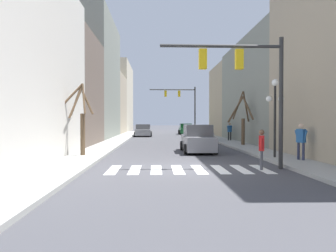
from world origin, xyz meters
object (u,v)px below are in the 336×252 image
Objects in this scene: car_at_intersection at (201,134)px; pedestrian_crossing_street at (301,138)px; car_parked_left_far at (186,129)px; car_parked_left_mid at (143,131)px; car_driving_away_lane at (198,139)px; street_lamp_right_corner at (275,102)px; street_tree_right_near at (80,119)px; traffic_signal_far at (182,100)px; pedestrian_on_left_sidewalk at (230,130)px; pedestrian_on_right_sidewalk at (262,146)px; traffic_signal_near at (246,75)px; street_tree_left_near at (243,119)px.

pedestrian_crossing_street reaches higher than car_at_intersection.
car_parked_left_far reaches higher than car_parked_left_mid.
pedestrian_crossing_street is at bearing -141.95° from car_driving_away_lane.
street_lamp_right_corner is at bearing 11.76° from pedestrian_crossing_street.
car_parked_left_far is 31.66m from street_tree_right_near.
car_parked_left_far is at bearing -3.58° from car_driving_away_lane.
car_driving_away_lane is (-1.69, -10.65, 0.10)m from car_at_intersection.
traffic_signal_far is at bearing -2.19° from car_driving_away_lane.
traffic_signal_far is 1.67× the size of street_tree_right_near.
street_lamp_right_corner is at bearing -126.89° from pedestrian_on_left_sidewalk.
pedestrian_crossing_street reaches higher than pedestrian_on_right_sidewalk.
street_tree_right_near is (-8.02, 4.45, -1.85)m from traffic_signal_near.
traffic_signal_far is 3.74× the size of pedestrian_crossing_street.
car_parked_left_far is at bearing 93.18° from street_lamp_right_corner.
pedestrian_crossing_street reaches higher than car_parked_left_far.
pedestrian_on_left_sidewalk is (3.51, -13.14, -3.64)m from traffic_signal_far.
car_parked_left_far is 0.90× the size of car_driving_away_lane.
traffic_signal_near is 1.36× the size of car_parked_left_mid.
car_parked_left_mid is 27.86m from pedestrian_crossing_street.
car_parked_left_far is at bearing 65.54° from pedestrian_on_left_sidewalk.
street_lamp_right_corner is at bearing -7.52° from street_tree_right_near.
traffic_signal_far is at bearing -16.81° from pedestrian_crossing_street.
street_lamp_right_corner is 2.41× the size of pedestrian_on_left_sidewalk.
car_at_intersection is 1.05× the size of street_tree_right_near.
street_tree_right_near is at bearing -146.22° from street_tree_left_near.
pedestrian_on_left_sidewalk is at bearing 87.21° from street_tree_left_near.
car_parked_left_mid is 1.03× the size of street_tree_right_near.
car_driving_away_lane is (-3.49, 4.35, -2.21)m from street_lamp_right_corner.
car_at_intersection is 1.01× the size of car_parked_left_far.
car_parked_left_far is at bearing 89.01° from traffic_signal_near.
pedestrian_on_right_sidewalk is at bearing -101.29° from street_tree_left_near.
street_tree_left_near is at bearing -80.30° from traffic_signal_far.
pedestrian_on_right_sidewalk is at bearing -167.20° from car_driving_away_lane.
car_parked_left_mid is (-5.24, -2.37, -4.05)m from traffic_signal_far.
pedestrian_crossing_street is at bearing -175.46° from car_parked_left_far.
traffic_signal_near is at bearing -169.09° from car_parked_left_mid.
street_tree_right_near is (-10.39, 1.37, -0.88)m from street_lamp_right_corner.
car_at_intersection is 6.86m from street_tree_left_near.
pedestrian_on_right_sidewalk reaches higher than car_parked_left_far.
street_lamp_right_corner reaches higher than street_tree_right_near.
pedestrian_on_right_sidewalk reaches higher than car_parked_left_mid.
pedestrian_on_left_sidewalk is (4.40, 10.15, 0.32)m from car_driving_away_lane.
car_driving_away_lane is 7.80m from pedestrian_on_right_sidewalk.
street_tree_right_near is at bearing -164.01° from pedestrian_on_left_sidewalk.
car_driving_away_lane is at bearing 98.55° from traffic_signal_near.
pedestrian_on_right_sidewalk is (6.07, -28.52, 0.26)m from car_parked_left_mid.
street_tree_right_near reaches higher than car_driving_away_lane.
car_driving_away_lane is 11.07m from pedestrian_on_left_sidewalk.
pedestrian_on_left_sidewalk is 15.70m from pedestrian_crossing_street.
traffic_signal_near is 1.38× the size of street_lamp_right_corner.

